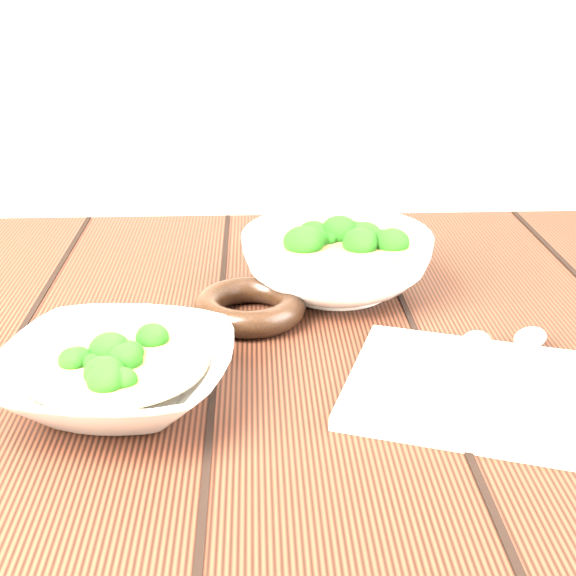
{
  "coord_description": "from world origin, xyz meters",
  "views": [
    {
      "loc": [
        0.02,
        -0.72,
        1.11
      ],
      "look_at": [
        0.05,
        0.01,
        0.8
      ],
      "focal_mm": 50.0,
      "sensor_mm": 36.0,
      "label": 1
    }
  ],
  "objects_px": {
    "napkin": "(478,390)",
    "trivet": "(250,307)",
    "soup_bowl_back": "(336,259)",
    "table": "(241,440)",
    "soup_bowl_front": "(117,373)"
  },
  "relations": [
    {
      "from": "napkin",
      "to": "trivet",
      "type": "bearing_deg",
      "value": 159.47
    },
    {
      "from": "soup_bowl_back",
      "to": "napkin",
      "type": "bearing_deg",
      "value": -67.58
    },
    {
      "from": "trivet",
      "to": "napkin",
      "type": "xyz_separation_m",
      "value": [
        0.2,
        -0.17,
        -0.01
      ]
    },
    {
      "from": "soup_bowl_back",
      "to": "table",
      "type": "bearing_deg",
      "value": -132.56
    },
    {
      "from": "table",
      "to": "soup_bowl_back",
      "type": "distance_m",
      "value": 0.23
    },
    {
      "from": "trivet",
      "to": "napkin",
      "type": "height_order",
      "value": "trivet"
    },
    {
      "from": "soup_bowl_back",
      "to": "trivet",
      "type": "height_order",
      "value": "soup_bowl_back"
    },
    {
      "from": "trivet",
      "to": "napkin",
      "type": "relative_size",
      "value": 0.53
    },
    {
      "from": "table",
      "to": "trivet",
      "type": "distance_m",
      "value": 0.14
    },
    {
      "from": "soup_bowl_front",
      "to": "napkin",
      "type": "xyz_separation_m",
      "value": [
        0.31,
        -0.01,
        -0.02
      ]
    },
    {
      "from": "soup_bowl_front",
      "to": "trivet",
      "type": "relative_size",
      "value": 1.9
    },
    {
      "from": "napkin",
      "to": "table",
      "type": "bearing_deg",
      "value": 169.24
    },
    {
      "from": "table",
      "to": "soup_bowl_front",
      "type": "distance_m",
      "value": 0.21
    },
    {
      "from": "soup_bowl_front",
      "to": "trivet",
      "type": "bearing_deg",
      "value": 54.76
    },
    {
      "from": "table",
      "to": "soup_bowl_back",
      "type": "bearing_deg",
      "value": 47.44
    }
  ]
}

